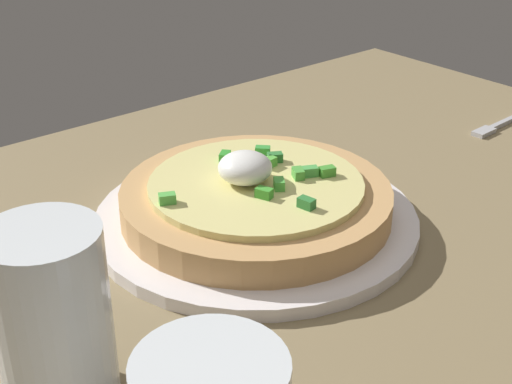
{
  "coord_description": "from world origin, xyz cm",
  "views": [
    {
      "loc": [
        25.85,
        34.24,
        33.25
      ],
      "look_at": [
        -7.68,
        -5.96,
        6.37
      ],
      "focal_mm": 50.29,
      "sensor_mm": 36.0,
      "label": 1
    }
  ],
  "objects_px": {
    "pizza": "(256,197)",
    "plate": "(256,219)",
    "fork": "(498,125)",
    "cup_near": "(54,326)"
  },
  "relations": [
    {
      "from": "plate",
      "to": "fork",
      "type": "height_order",
      "value": "plate"
    },
    {
      "from": "plate",
      "to": "pizza",
      "type": "bearing_deg",
      "value": -37.33
    },
    {
      "from": "plate",
      "to": "cup_near",
      "type": "bearing_deg",
      "value": 21.49
    },
    {
      "from": "pizza",
      "to": "fork",
      "type": "bearing_deg",
      "value": 179.07
    },
    {
      "from": "pizza",
      "to": "cup_near",
      "type": "xyz_separation_m",
      "value": [
        0.22,
        0.09,
        0.03
      ]
    },
    {
      "from": "pizza",
      "to": "plate",
      "type": "bearing_deg",
      "value": 142.67
    },
    {
      "from": "cup_near",
      "to": "fork",
      "type": "relative_size",
      "value": 1.08
    },
    {
      "from": "pizza",
      "to": "fork",
      "type": "distance_m",
      "value": 0.35
    },
    {
      "from": "fork",
      "to": "cup_near",
      "type": "bearing_deg",
      "value": 6.01
    },
    {
      "from": "cup_near",
      "to": "fork",
      "type": "height_order",
      "value": "cup_near"
    }
  ]
}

